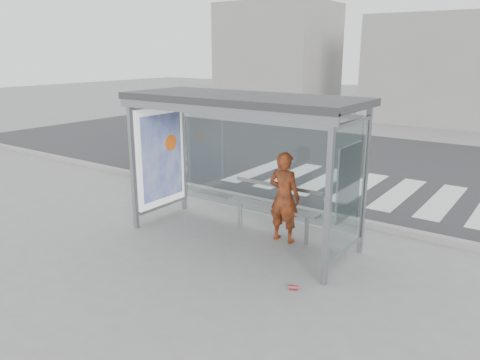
# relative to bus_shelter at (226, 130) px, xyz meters

# --- Properties ---
(ground) EXTENTS (80.00, 80.00, 0.00)m
(ground) POSITION_rel_bus_shelter_xyz_m (0.37, -0.06, -1.98)
(ground) COLOR slate
(ground) RESTS_ON ground
(road) EXTENTS (30.00, 10.00, 0.01)m
(road) POSITION_rel_bus_shelter_xyz_m (0.37, 6.94, -1.98)
(road) COLOR #2C2B2E
(road) RESTS_ON ground
(curb) EXTENTS (30.00, 0.18, 0.12)m
(curb) POSITION_rel_bus_shelter_xyz_m (0.37, 1.89, -1.92)
(curb) COLOR gray
(curb) RESTS_ON ground
(crosswalk) EXTENTS (6.55, 3.00, 0.00)m
(crosswalk) POSITION_rel_bus_shelter_xyz_m (0.87, 4.44, -1.98)
(crosswalk) COLOR silver
(crosswalk) RESTS_ON ground
(bus_shelter) EXTENTS (4.25, 1.65, 2.62)m
(bus_shelter) POSITION_rel_bus_shelter_xyz_m (0.00, 0.00, 0.00)
(bus_shelter) COLOR gray
(bus_shelter) RESTS_ON ground
(building_left) EXTENTS (6.00, 5.00, 6.00)m
(building_left) POSITION_rel_bus_shelter_xyz_m (-9.63, 17.94, 1.02)
(building_left) COLOR gray
(building_left) RESTS_ON ground
(building_center) EXTENTS (8.00, 5.00, 5.00)m
(building_center) POSITION_rel_bus_shelter_xyz_m (0.37, 17.94, 0.52)
(building_center) COLOR gray
(building_center) RESTS_ON ground
(person) EXTENTS (0.61, 0.41, 1.65)m
(person) POSITION_rel_bus_shelter_xyz_m (1.03, 0.34, -1.16)
(person) COLOR #C55B12
(person) RESTS_ON ground
(bench) EXTENTS (1.85, 0.32, 0.96)m
(bench) POSITION_rel_bus_shelter_xyz_m (0.75, 0.44, -1.42)
(bench) COLOR gray
(bench) RESTS_ON ground
(soda_can) EXTENTS (0.15, 0.12, 0.07)m
(soda_can) POSITION_rel_bus_shelter_xyz_m (2.08, -1.17, -1.95)
(soda_can) COLOR #CA3B48
(soda_can) RESTS_ON ground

